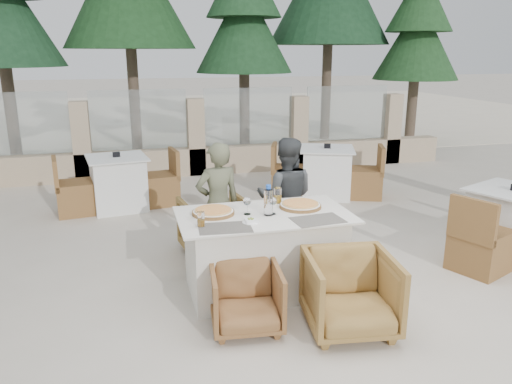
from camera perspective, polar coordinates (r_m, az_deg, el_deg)
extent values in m
plane|color=beige|center=(4.99, 1.43, -10.61)|extent=(80.00, 80.00, 0.00)
cube|color=#F4E5C7|center=(18.47, -10.94, 8.61)|extent=(30.00, 16.00, 0.01)
cone|color=#1F4921|center=(11.84, -14.43, 20.31)|extent=(2.86, 2.86, 6.50)
cone|color=#1F4925|center=(11.82, -1.38, 17.14)|extent=(2.20, 2.20, 5.00)
cone|color=#1B4224|center=(13.16, 8.39, 20.77)|extent=(2.99, 2.99, 6.80)
cone|color=#224D24|center=(12.74, 17.88, 15.19)|extent=(1.98, 1.98, 4.50)
cube|color=#5E5951|center=(4.26, -3.55, -4.10)|extent=(0.47, 0.34, 0.00)
cube|color=#635D55|center=(4.48, 7.07, -3.18)|extent=(0.47, 0.34, 0.00)
cylinder|color=#CD581B|center=(4.62, -4.91, -2.23)|extent=(0.43, 0.43, 0.05)
cylinder|color=orange|center=(4.82, 5.08, -1.47)|extent=(0.50, 0.50, 0.05)
cylinder|color=silver|center=(4.54, 1.43, -0.94)|extent=(0.09, 0.09, 0.29)
cylinder|color=#C4811B|center=(4.30, -6.31, -3.11)|extent=(0.07, 0.07, 0.13)
cylinder|color=gold|center=(4.93, 2.49, -0.38)|extent=(0.10, 0.10, 0.15)
imported|color=olive|center=(5.63, -4.73, -3.93)|extent=(0.80, 0.82, 0.65)
imported|color=#9A6238|center=(5.69, 4.37, -4.36)|extent=(0.63, 0.65, 0.53)
imported|color=brown|center=(4.18, -1.13, -12.04)|extent=(0.63, 0.65, 0.53)
imported|color=olive|center=(4.20, 10.73, -11.30)|extent=(0.79, 0.80, 0.65)
imported|color=#5A5D44|center=(5.29, -4.36, -1.37)|extent=(0.53, 0.39, 1.33)
imported|color=#3E4143|center=(5.51, 3.42, -0.61)|extent=(0.77, 0.68, 1.33)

